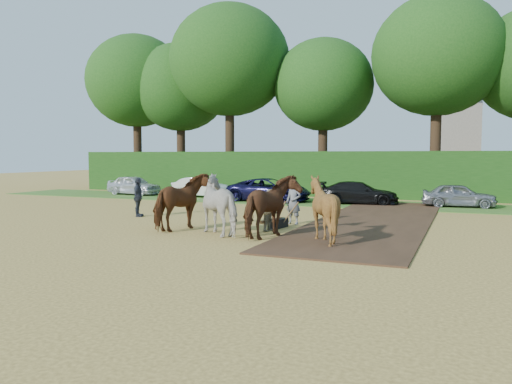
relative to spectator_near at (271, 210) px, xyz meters
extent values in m
plane|color=gold|center=(1.48, -2.84, -0.77)|extent=(120.00, 120.00, 0.00)
cube|color=#472D1C|center=(2.98, 4.16, -0.74)|extent=(4.50, 17.00, 0.05)
cube|color=#38601E|center=(1.48, 11.16, -0.75)|extent=(50.00, 5.00, 0.03)
cube|color=#14380F|center=(1.48, 15.66, 0.73)|extent=(46.00, 1.60, 3.00)
imported|color=#B1AA8B|center=(0.00, 0.00, 0.00)|extent=(0.66, 0.80, 1.53)
imported|color=#252A32|center=(-7.03, 1.63, 0.11)|extent=(0.81, 1.11, 1.74)
imported|color=#5C2C17|center=(-3.07, -1.06, 0.28)|extent=(1.51, 2.63, 2.10)
imported|color=beige|center=(-1.28, -1.19, 0.28)|extent=(2.33, 2.08, 2.10)
imported|color=#53291A|center=(0.52, -1.33, 0.28)|extent=(1.51, 2.63, 2.10)
imported|color=brown|center=(2.32, -1.46, 0.28)|extent=(1.97, 2.15, 2.10)
cube|color=black|center=(-0.04, 0.88, -0.59)|extent=(0.49, 0.94, 0.35)
cube|color=brown|center=(-0.13, 0.29, -0.42)|extent=(0.32, 1.40, 0.10)
cylinder|color=brown|center=(-0.17, 1.46, -0.22)|extent=(0.08, 1.02, 0.74)
cylinder|color=brown|center=(0.27, 1.39, -0.22)|extent=(0.35, 0.99, 0.74)
imported|color=gray|center=(0.15, 2.07, 0.11)|extent=(0.70, 0.51, 1.75)
imported|color=silver|center=(-14.68, 11.58, -0.09)|extent=(4.15, 2.06, 1.36)
imported|color=white|center=(-9.48, 11.73, -0.11)|extent=(4.11, 1.89, 1.31)
imported|color=#121136|center=(-4.28, 10.73, -0.08)|extent=(4.96, 2.29, 1.38)
imported|color=black|center=(0.92, 11.15, -0.13)|extent=(4.59, 2.37, 1.27)
imported|color=gray|center=(6.12, 11.55, -0.13)|extent=(3.85, 1.81, 1.27)
cylinder|color=#382616|center=(-19.52, 18.66, 2.16)|extent=(0.70, 0.70, 5.85)
ellipsoid|color=#163F11|center=(-19.52, 18.66, 8.23)|extent=(8.40, 8.40, 7.73)
cylinder|color=#382616|center=(-15.52, 19.16, 1.93)|extent=(0.70, 0.70, 5.40)
ellipsoid|color=#163F11|center=(-15.52, 19.16, 7.56)|extent=(7.80, 7.80, 7.18)
cylinder|color=#382616|center=(-10.52, 18.16, 2.50)|extent=(0.70, 0.70, 6.53)
ellipsoid|color=#163F11|center=(-10.52, 18.16, 9.21)|extent=(9.20, 9.20, 8.46)
cylinder|color=#382616|center=(-3.52, 19.66, 1.82)|extent=(0.70, 0.70, 5.17)
ellipsoid|color=#163F11|center=(-3.52, 19.66, 7.18)|extent=(7.40, 7.40, 6.81)
cylinder|color=#382616|center=(4.48, 18.66, 2.27)|extent=(0.70, 0.70, 6.08)
ellipsoid|color=#163F11|center=(4.48, 18.66, 8.53)|extent=(8.60, 8.60, 7.91)
cube|color=slate|center=(5.48, 52.16, 3.73)|extent=(5.00, 5.00, 9.00)
cone|color=slate|center=(5.48, 52.16, 17.23)|extent=(5.20, 5.20, 18.00)
camera|label=1|loc=(6.50, -16.74, 1.99)|focal=35.00mm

